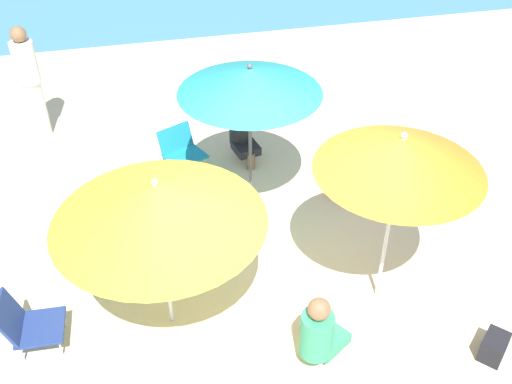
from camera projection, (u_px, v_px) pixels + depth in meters
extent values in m
plane|color=beige|center=(283.00, 285.00, 6.66)|extent=(40.00, 40.00, 0.00)
cylinder|color=silver|center=(164.00, 258.00, 5.73)|extent=(0.04, 0.04, 1.76)
cone|color=yellow|center=(157.00, 203.00, 5.32)|extent=(1.98, 1.98, 0.41)
sphere|color=silver|center=(155.00, 182.00, 5.18)|extent=(0.06, 0.06, 0.06)
cylinder|color=silver|center=(389.00, 224.00, 5.94)|extent=(0.04, 0.04, 2.01)
cone|color=orange|center=(401.00, 154.00, 5.43)|extent=(1.59, 1.59, 0.34)
sphere|color=silver|center=(404.00, 135.00, 5.31)|extent=(0.06, 0.06, 0.06)
cylinder|color=#4C4C51|center=(250.00, 143.00, 7.16)|extent=(0.04, 0.04, 1.94)
cone|color=teal|center=(250.00, 81.00, 6.66)|extent=(1.65, 1.65, 0.29)
sphere|color=#4C4C51|center=(250.00, 66.00, 6.55)|extent=(0.06, 0.06, 0.06)
cube|color=teal|center=(159.00, 226.00, 7.12)|extent=(0.42, 0.49, 0.03)
cube|color=teal|center=(138.00, 217.00, 6.97)|extent=(0.15, 0.49, 0.36)
cylinder|color=silver|center=(172.00, 221.00, 7.37)|extent=(0.02, 0.02, 0.20)
cylinder|color=silver|center=(176.00, 242.00, 7.07)|extent=(0.02, 0.02, 0.20)
cylinder|color=silver|center=(144.00, 225.00, 7.31)|extent=(0.02, 0.02, 0.20)
cylinder|color=silver|center=(148.00, 246.00, 7.01)|extent=(0.02, 0.02, 0.20)
cube|color=navy|center=(41.00, 327.00, 5.89)|extent=(0.48, 0.49, 0.03)
cube|color=navy|center=(10.00, 317.00, 5.73)|extent=(0.17, 0.47, 0.39)
cylinder|color=silver|center=(64.00, 319.00, 6.13)|extent=(0.02, 0.02, 0.22)
cylinder|color=silver|center=(61.00, 348.00, 5.84)|extent=(0.02, 0.02, 0.22)
cylinder|color=silver|center=(26.00, 324.00, 6.08)|extent=(0.02, 0.02, 0.22)
cylinder|color=silver|center=(22.00, 354.00, 5.79)|extent=(0.02, 0.02, 0.22)
cube|color=red|center=(340.00, 176.00, 7.94)|extent=(0.54, 0.56, 0.03)
cube|color=red|center=(356.00, 158.00, 7.90)|extent=(0.28, 0.48, 0.40)
cylinder|color=silver|center=(337.00, 194.00, 7.81)|extent=(0.02, 0.02, 0.19)
cylinder|color=silver|center=(321.00, 179.00, 8.06)|extent=(0.02, 0.02, 0.19)
cylinder|color=silver|center=(358.00, 186.00, 7.95)|extent=(0.02, 0.02, 0.19)
cylinder|color=silver|center=(342.00, 172.00, 8.20)|extent=(0.02, 0.02, 0.19)
cube|color=teal|center=(185.00, 156.00, 8.28)|extent=(0.64, 0.61, 0.03)
cube|color=teal|center=(175.00, 138.00, 8.32)|extent=(0.51, 0.34, 0.34)
cylinder|color=silver|center=(205.00, 163.00, 8.35)|extent=(0.02, 0.02, 0.21)
cylinder|color=silver|center=(180.00, 174.00, 8.15)|extent=(0.02, 0.02, 0.21)
cylinder|color=silver|center=(191.00, 153.00, 8.56)|extent=(0.02, 0.02, 0.21)
cylinder|color=silver|center=(167.00, 163.00, 8.36)|extent=(0.02, 0.02, 0.21)
cube|color=#389970|center=(327.00, 340.00, 5.76)|extent=(0.47, 0.46, 0.12)
cylinder|color=#896042|center=(337.00, 338.00, 5.93)|extent=(0.12, 0.12, 0.24)
cylinder|color=#389970|center=(317.00, 334.00, 5.52)|extent=(0.31, 0.31, 0.47)
sphere|color=#896042|center=(319.00, 309.00, 5.31)|extent=(0.21, 0.21, 0.21)
cylinder|color=silver|center=(37.00, 109.00, 8.86)|extent=(0.27, 0.27, 0.89)
cylinder|color=silver|center=(25.00, 62.00, 8.40)|extent=(0.32, 0.32, 0.60)
sphere|color=#896042|center=(18.00, 34.00, 8.15)|extent=(0.22, 0.22, 0.22)
cube|color=black|center=(246.00, 148.00, 8.40)|extent=(0.38, 0.42, 0.12)
cylinder|color=#896042|center=(251.00, 161.00, 8.36)|extent=(0.12, 0.12, 0.24)
cylinder|color=black|center=(240.00, 125.00, 8.37)|extent=(0.32, 0.32, 0.53)
sphere|color=#896042|center=(240.00, 103.00, 8.15)|extent=(0.18, 0.18, 0.18)
cube|color=black|center=(494.00, 347.00, 5.84)|extent=(0.37, 0.37, 0.25)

